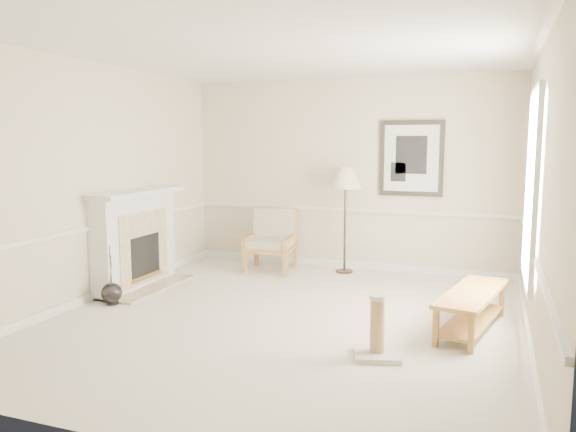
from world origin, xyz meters
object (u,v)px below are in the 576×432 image
object	(u,v)px
scratching_post	(377,337)
floor_vase	(112,294)
armchair	(272,237)
floor_lamp	(346,181)
bench	(472,304)

from	to	relation	value
scratching_post	floor_vase	bearing A→B (deg)	170.84
armchair	floor_vase	bearing A→B (deg)	-121.96
armchair	scratching_post	bearing A→B (deg)	-60.10
floor_lamp	bench	size ratio (longest dim) A/B	1.04
bench	scratching_post	bearing A→B (deg)	-126.13
scratching_post	armchair	bearing A→B (deg)	127.00
floor_lamp	scratching_post	bearing A→B (deg)	-70.33
floor_vase	bench	xyz separation A→B (m)	(4.09, 0.52, 0.15)
floor_vase	armchair	size ratio (longest dim) A/B	0.78
floor_vase	armchair	xyz separation A→B (m)	(1.11, 2.40, 0.37)
armchair	floor_lamp	size ratio (longest dim) A/B	0.59
armchair	floor_lamp	xyz separation A→B (m)	(1.09, 0.20, 0.87)
armchair	scratching_post	size ratio (longest dim) A/B	1.60
armchair	floor_lamp	bearing A→B (deg)	3.14
floor_lamp	scratching_post	distance (m)	3.53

